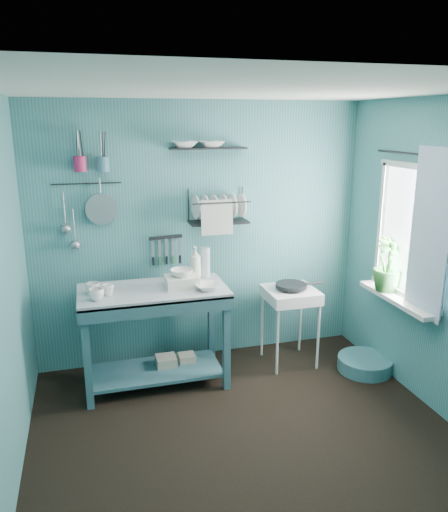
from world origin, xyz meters
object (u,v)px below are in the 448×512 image
object	(u,v)px
wash_tub	(182,282)
floor_basin	(365,364)
hotplate_stand	(290,326)
potted_plant	(388,265)
utensil_cup_magenta	(80,164)
storage_tin_large	(166,367)
storage_tin_small	(187,364)
work_counter	(155,337)
mug_right	(93,289)
colander	(101,209)
mug_left	(96,295)
mug_mid	(108,290)
dish_rack	(219,206)
water_bottle	(205,262)
utensil_cup_teal	(103,164)
frying_pan	(291,285)
soap_bottle	(195,262)

from	to	relation	value
wash_tub	floor_basin	xyz separation A→B (m)	(1.70, -0.29, -0.89)
hotplate_stand	potted_plant	xyz separation A→B (m)	(0.73, -0.45, 0.69)
utensil_cup_magenta	storage_tin_large	distance (m)	1.98
storage_tin_large	storage_tin_small	distance (m)	0.20
work_counter	mug_right	size ratio (longest dim) A/B	10.37
colander	storage_tin_small	bearing A→B (deg)	-27.10
mug_left	mug_mid	size ratio (longest dim) A/B	1.23
work_counter	mug_right	world-z (taller)	mug_right
hotplate_stand	dish_rack	bearing A→B (deg)	164.36
water_bottle	utensil_cup_teal	distance (m)	1.26
storage_tin_small	utensil_cup_magenta	bearing A→B (deg)	159.14
mug_left	water_bottle	bearing A→B (deg)	20.81
work_counter	mug_mid	distance (m)	0.63
colander	potted_plant	size ratio (longest dim) A/B	0.58
work_counter	storage_tin_large	distance (m)	0.36
colander	storage_tin_large	size ratio (longest dim) A/B	1.27
frying_pan	hotplate_stand	bearing A→B (deg)	0.00
frying_pan	storage_tin_small	size ratio (longest dim) A/B	1.50
soap_bottle	dish_rack	bearing A→B (deg)	29.19
mug_left	mug_mid	xyz separation A→B (m)	(0.10, 0.10, -0.00)
wash_tub	colander	world-z (taller)	colander
mug_mid	water_bottle	bearing A→B (deg)	17.28
wash_tub	floor_basin	size ratio (longest dim) A/B	0.55
work_counter	mug_left	world-z (taller)	mug_left
soap_bottle	storage_tin_large	size ratio (longest dim) A/B	1.36
mug_left	potted_plant	distance (m)	2.54
soap_bottle	storage_tin_small	world-z (taller)	soap_bottle
soap_bottle	mug_right	bearing A→B (deg)	-167.74
mug_right	storage_tin_large	size ratio (longest dim) A/B	0.56
hotplate_stand	dish_rack	distance (m)	1.35
frying_pan	dish_rack	bearing A→B (deg)	155.42
mug_right	water_bottle	world-z (taller)	water_bottle
mug_right	water_bottle	size ratio (longest dim) A/B	0.44
wash_tub	soap_bottle	size ratio (longest dim) A/B	0.94
mug_mid	utensil_cup_teal	distance (m)	1.10
colander	potted_plant	xyz separation A→B (m)	(2.43, -0.82, -0.48)
mug_left	storage_tin_large	world-z (taller)	mug_left
soap_bottle	floor_basin	bearing A→B (deg)	-18.28
utensil_cup_magenta	storage_tin_small	world-z (taller)	utensil_cup_magenta
mug_right	frying_pan	bearing A→B (deg)	1.80
mug_left	storage_tin_small	bearing A→B (deg)	17.10
storage_tin_small	mug_right	bearing A→B (deg)	-174.29
soap_bottle	frying_pan	world-z (taller)	soap_bottle
frying_pan	storage_tin_small	xyz separation A→B (m)	(-1.02, 0.02, -0.70)
potted_plant	floor_basin	world-z (taller)	potted_plant
wash_tub	hotplate_stand	distance (m)	1.22
mug_right	frying_pan	xyz separation A→B (m)	(1.82, 0.06, -0.16)
frying_pan	mug_mid	bearing A→B (deg)	-176.06
wash_tub	storage_tin_large	xyz separation A→B (m)	(-0.15, 0.07, -0.84)
mug_mid	water_bottle	xyz separation A→B (m)	(0.90, 0.28, 0.09)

